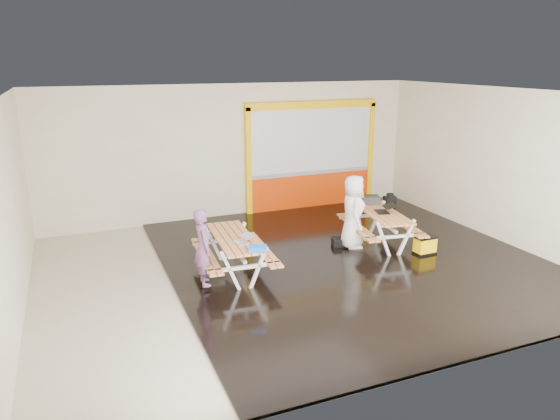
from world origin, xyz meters
name	(u,v)px	position (x,y,z in m)	size (l,w,h in m)	color
room	(298,185)	(0.00, 0.00, 1.75)	(10.02, 8.02, 3.52)	beige
deck	(351,259)	(1.25, 0.00, 0.03)	(7.50, 7.98, 0.05)	black
kiosk	(312,158)	(2.20, 3.93, 1.44)	(3.88, 0.16, 3.00)	#D23804
picnic_table_left	(234,246)	(-1.26, 0.17, 0.61)	(1.48, 2.09, 0.80)	#C4834D
picnic_table_right	(381,219)	(2.30, 0.54, 0.62)	(1.68, 2.22, 0.81)	#C4834D
person_left	(203,247)	(-1.97, -0.25, 0.84)	(0.52, 0.34, 1.44)	#714771
person_right	(353,212)	(1.63, 0.61, 0.85)	(0.81, 0.52, 1.65)	white
laptop_left	(243,240)	(-1.19, -0.19, 0.85)	(0.39, 0.37, 0.14)	silver
laptop_right	(385,210)	(2.34, 0.45, 0.87)	(0.50, 0.46, 0.18)	black
blue_pouch	(258,248)	(-1.09, -0.72, 0.85)	(0.32, 0.23, 0.09)	blue
toolbox	(371,200)	(2.42, 1.14, 0.90)	(0.45, 0.33, 0.24)	black
backpack	(390,203)	(3.02, 1.25, 0.74)	(0.28, 0.19, 0.47)	black
dark_case	(342,242)	(1.45, 0.76, 0.13)	(0.43, 0.32, 0.16)	black
fluke_bag	(425,245)	(2.85, -0.39, 0.24)	(0.46, 0.31, 0.39)	black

